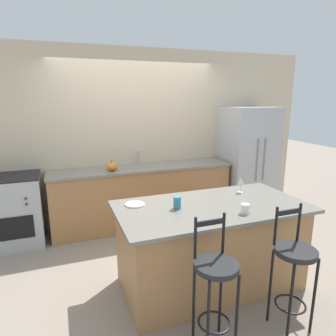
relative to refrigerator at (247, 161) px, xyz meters
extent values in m
plane|color=gray|center=(-1.84, -0.27, -0.91)|extent=(18.00, 18.00, 0.00)
cube|color=beige|center=(-1.84, 0.38, 0.44)|extent=(6.00, 0.07, 2.70)
cube|color=#A87547|center=(-1.84, 0.08, -0.46)|extent=(2.72, 0.60, 0.90)
cube|color=gray|center=(-1.84, 0.08, 0.01)|extent=(2.76, 0.63, 0.03)
cube|color=black|center=(-1.84, 0.08, 0.03)|extent=(0.56, 0.33, 0.01)
cylinder|color=#ADAFB5|center=(-1.84, 0.29, 0.14)|extent=(0.02, 0.02, 0.22)
cylinder|color=#ADAFB5|center=(-1.84, 0.23, 0.24)|extent=(0.02, 0.12, 0.02)
cube|color=#A87547|center=(-1.59, -1.69, -0.47)|extent=(1.82, 0.88, 0.87)
cube|color=gray|center=(-1.59, -1.69, -0.02)|extent=(1.94, 1.00, 0.03)
cube|color=#ADAFB5|center=(0.00, 0.00, 0.00)|extent=(0.83, 0.73, 1.81)
cylinder|color=#939399|center=(-0.07, -0.38, 0.09)|extent=(0.02, 0.02, 0.69)
cylinder|color=#939399|center=(0.07, -0.38, 0.09)|extent=(0.02, 0.02, 0.69)
cube|color=#ADAFB5|center=(-3.66, 0.05, -0.43)|extent=(0.76, 0.63, 0.95)
cube|color=black|center=(-3.66, -0.28, -0.55)|extent=(0.55, 0.01, 0.30)
cube|color=black|center=(-3.66, 0.05, 0.05)|extent=(0.76, 0.63, 0.02)
cylinder|color=black|center=(-3.45, -0.28, -0.17)|extent=(0.03, 0.02, 0.03)
cylinder|color=black|center=(-3.45, -0.28, -0.24)|extent=(0.03, 0.02, 0.03)
cylinder|color=black|center=(-2.08, -2.57, -0.55)|extent=(0.02, 0.02, 0.71)
cylinder|color=black|center=(-1.83, -2.57, -0.55)|extent=(0.02, 0.02, 0.71)
cylinder|color=black|center=(-2.08, -2.32, -0.55)|extent=(0.02, 0.02, 0.71)
cylinder|color=black|center=(-1.83, -2.32, -0.55)|extent=(0.02, 0.02, 0.71)
torus|color=black|center=(-1.95, -2.45, -0.68)|extent=(0.27, 0.27, 0.02)
cylinder|color=#232326|center=(-1.95, -2.45, -0.18)|extent=(0.34, 0.34, 0.04)
cylinder|color=black|center=(-2.08, -2.32, 0.02)|extent=(0.02, 0.02, 0.34)
cylinder|color=black|center=(-1.83, -2.32, 0.02)|extent=(0.02, 0.02, 0.34)
cube|color=black|center=(-1.95, -2.32, 0.13)|extent=(0.25, 0.02, 0.04)
cylinder|color=black|center=(-1.35, -2.61, -0.55)|extent=(0.02, 0.02, 0.71)
cylinder|color=black|center=(-1.10, -2.61, -0.55)|extent=(0.02, 0.02, 0.71)
cylinder|color=black|center=(-1.35, -2.36, -0.55)|extent=(0.02, 0.02, 0.71)
cylinder|color=black|center=(-1.10, -2.36, -0.55)|extent=(0.02, 0.02, 0.71)
torus|color=black|center=(-1.23, -2.48, -0.68)|extent=(0.27, 0.27, 0.02)
cylinder|color=#232326|center=(-1.23, -2.48, -0.18)|extent=(0.34, 0.34, 0.04)
cylinder|color=black|center=(-1.35, -2.36, 0.02)|extent=(0.02, 0.02, 0.34)
cylinder|color=black|center=(-1.10, -2.36, 0.02)|extent=(0.02, 0.02, 0.34)
cube|color=black|center=(-1.23, -2.36, 0.13)|extent=(0.25, 0.02, 0.04)
cylinder|color=white|center=(-2.33, -1.42, 0.01)|extent=(0.20, 0.20, 0.01)
torus|color=white|center=(-2.33, -1.42, 0.01)|extent=(0.20, 0.20, 0.01)
cylinder|color=white|center=(-1.09, -1.44, 0.00)|extent=(0.06, 0.06, 0.00)
cylinder|color=white|center=(-1.09, -1.44, 0.05)|extent=(0.01, 0.01, 0.08)
cone|color=white|center=(-1.09, -1.44, 0.14)|extent=(0.07, 0.07, 0.10)
cylinder|color=white|center=(-1.41, -1.99, 0.05)|extent=(0.08, 0.08, 0.09)
torus|color=white|center=(-1.37, -1.99, 0.05)|extent=(0.06, 0.01, 0.06)
cylinder|color=teal|center=(-1.96, -1.65, 0.06)|extent=(0.08, 0.08, 0.12)
ellipsoid|color=orange|center=(-2.31, -0.02, 0.09)|extent=(0.16, 0.16, 0.13)
cylinder|color=brown|center=(-2.31, -0.02, 0.17)|extent=(0.02, 0.02, 0.02)
camera|label=1|loc=(-3.01, -4.22, 1.08)|focal=32.00mm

